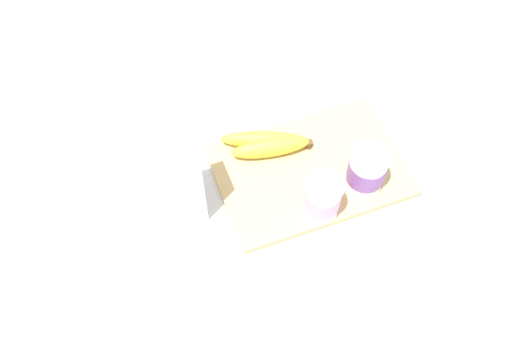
# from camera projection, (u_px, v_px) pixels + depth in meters

# --- Properties ---
(ground_plane) EXTENTS (2.40, 2.40, 0.00)m
(ground_plane) POSITION_uv_depth(u_px,v_px,m) (309.00, 172.00, 1.10)
(ground_plane) COLOR silver
(cutting_board) EXTENTS (0.35, 0.24, 0.01)m
(cutting_board) POSITION_uv_depth(u_px,v_px,m) (310.00, 170.00, 1.09)
(cutting_board) COLOR tan
(cutting_board) RESTS_ON ground_plane
(cereal_box) EXTENTS (0.20, 0.07, 0.24)m
(cereal_box) POSITION_uv_depth(u_px,v_px,m) (140.00, 186.00, 0.94)
(cereal_box) COLOR white
(cereal_box) RESTS_ON ground_plane
(yogurt_cup_front) EXTENTS (0.07, 0.07, 0.09)m
(yogurt_cup_front) POSITION_uv_depth(u_px,v_px,m) (367.00, 170.00, 1.03)
(yogurt_cup_front) COLOR white
(yogurt_cup_front) RESTS_ON cutting_board
(yogurt_cup_back) EXTENTS (0.07, 0.07, 0.09)m
(yogurt_cup_back) POSITION_uv_depth(u_px,v_px,m) (323.00, 198.00, 1.00)
(yogurt_cup_back) COLOR white
(yogurt_cup_back) RESTS_ON cutting_board
(banana_bunch) EXTENTS (0.17, 0.10, 0.04)m
(banana_bunch) POSITION_uv_depth(u_px,v_px,m) (268.00, 144.00, 1.09)
(banana_bunch) COLOR yellow
(banana_bunch) RESTS_ON cutting_board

